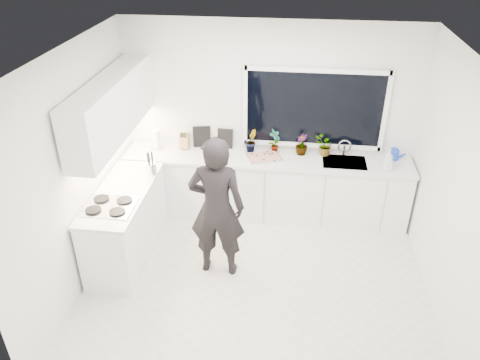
# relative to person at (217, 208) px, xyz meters

# --- Properties ---
(floor) EXTENTS (4.00, 3.50, 0.02)m
(floor) POSITION_rel_person_xyz_m (0.48, -0.16, -0.91)
(floor) COLOR beige
(floor) RESTS_ON ground
(wall_back) EXTENTS (4.00, 0.02, 2.70)m
(wall_back) POSITION_rel_person_xyz_m (0.48, 1.60, 0.45)
(wall_back) COLOR white
(wall_back) RESTS_ON ground
(wall_left) EXTENTS (0.02, 3.50, 2.70)m
(wall_left) POSITION_rel_person_xyz_m (-1.53, -0.16, 0.45)
(wall_left) COLOR white
(wall_left) RESTS_ON ground
(wall_right) EXTENTS (0.02, 3.50, 2.70)m
(wall_right) POSITION_rel_person_xyz_m (2.49, -0.16, 0.45)
(wall_right) COLOR white
(wall_right) RESTS_ON ground
(ceiling) EXTENTS (4.00, 3.50, 0.02)m
(ceiling) POSITION_rel_person_xyz_m (0.48, -0.16, 1.81)
(ceiling) COLOR white
(ceiling) RESTS_ON wall_back
(window) EXTENTS (1.80, 0.02, 1.00)m
(window) POSITION_rel_person_xyz_m (1.08, 1.56, 0.65)
(window) COLOR black
(window) RESTS_ON wall_back
(base_cabinets_back) EXTENTS (3.92, 0.58, 0.88)m
(base_cabinets_back) POSITION_rel_person_xyz_m (0.48, 1.29, -0.46)
(base_cabinets_back) COLOR white
(base_cabinets_back) RESTS_ON floor
(base_cabinets_left) EXTENTS (0.58, 1.60, 0.88)m
(base_cabinets_left) POSITION_rel_person_xyz_m (-1.19, 0.19, -0.46)
(base_cabinets_left) COLOR white
(base_cabinets_left) RESTS_ON floor
(countertop_back) EXTENTS (3.94, 0.62, 0.04)m
(countertop_back) POSITION_rel_person_xyz_m (0.48, 1.28, 0.00)
(countertop_back) COLOR silver
(countertop_back) RESTS_ON base_cabinets_back
(countertop_left) EXTENTS (0.62, 1.60, 0.04)m
(countertop_left) POSITION_rel_person_xyz_m (-1.19, 0.19, 0.00)
(countertop_left) COLOR silver
(countertop_left) RESTS_ON base_cabinets_left
(upper_cabinets) EXTENTS (0.34, 2.10, 0.70)m
(upper_cabinets) POSITION_rel_person_xyz_m (-1.31, 0.54, 0.95)
(upper_cabinets) COLOR white
(upper_cabinets) RESTS_ON wall_left
(sink) EXTENTS (0.58, 0.42, 0.14)m
(sink) POSITION_rel_person_xyz_m (1.53, 1.29, -0.03)
(sink) COLOR silver
(sink) RESTS_ON countertop_back
(faucet) EXTENTS (0.03, 0.03, 0.22)m
(faucet) POSITION_rel_person_xyz_m (1.53, 1.49, 0.13)
(faucet) COLOR silver
(faucet) RESTS_ON countertop_back
(stovetop) EXTENTS (0.56, 0.48, 0.03)m
(stovetop) POSITION_rel_person_xyz_m (-1.21, -0.16, 0.04)
(stovetop) COLOR black
(stovetop) RESTS_ON countertop_left
(person) EXTENTS (0.65, 0.43, 1.79)m
(person) POSITION_rel_person_xyz_m (0.00, 0.00, 0.00)
(person) COLOR black
(person) RESTS_ON floor
(pizza_tray) EXTENTS (0.53, 0.46, 0.03)m
(pizza_tray) POSITION_rel_person_xyz_m (0.44, 1.26, 0.04)
(pizza_tray) COLOR silver
(pizza_tray) RESTS_ON countertop_back
(pizza) EXTENTS (0.48, 0.41, 0.01)m
(pizza) POSITION_rel_person_xyz_m (0.44, 1.26, 0.06)
(pizza) COLOR red
(pizza) RESTS_ON pizza_tray
(watering_can) EXTENTS (0.15, 0.15, 0.13)m
(watering_can) POSITION_rel_person_xyz_m (2.19, 1.45, 0.09)
(watering_can) COLOR blue
(watering_can) RESTS_ON countertop_back
(paper_towel_roll) EXTENTS (0.14, 0.14, 0.26)m
(paper_towel_roll) POSITION_rel_person_xyz_m (-1.09, 1.39, 0.15)
(paper_towel_roll) COLOR white
(paper_towel_roll) RESTS_ON countertop_back
(knife_block) EXTENTS (0.14, 0.11, 0.22)m
(knife_block) POSITION_rel_person_xyz_m (-0.70, 1.43, 0.13)
(knife_block) COLOR olive
(knife_block) RESTS_ON countertop_back
(utensil_crock) EXTENTS (0.14, 0.14, 0.16)m
(utensil_crock) POSITION_rel_person_xyz_m (-0.95, 0.64, 0.10)
(utensil_crock) COLOR silver
(utensil_crock) RESTS_ON countertop_left
(picture_frame_large) EXTENTS (0.22, 0.04, 0.28)m
(picture_frame_large) POSITION_rel_person_xyz_m (-0.13, 1.53, 0.16)
(picture_frame_large) COLOR black
(picture_frame_large) RESTS_ON countertop_back
(picture_frame_small) EXTENTS (0.25, 0.08, 0.30)m
(picture_frame_small) POSITION_rel_person_xyz_m (-0.47, 1.53, 0.17)
(picture_frame_small) COLOR black
(picture_frame_small) RESTS_ON countertop_back
(herb_plants) EXTENTS (1.27, 0.33, 0.34)m
(herb_plants) POSITION_rel_person_xyz_m (0.85, 1.45, 0.18)
(herb_plants) COLOR #26662D
(herb_plants) RESTS_ON countertop_back
(soap_bottles) EXTENTS (0.16, 0.16, 0.29)m
(soap_bottles) POSITION_rel_person_xyz_m (2.06, 1.14, 0.16)
(soap_bottles) COLOR #D8BF66
(soap_bottles) RESTS_ON countertop_back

